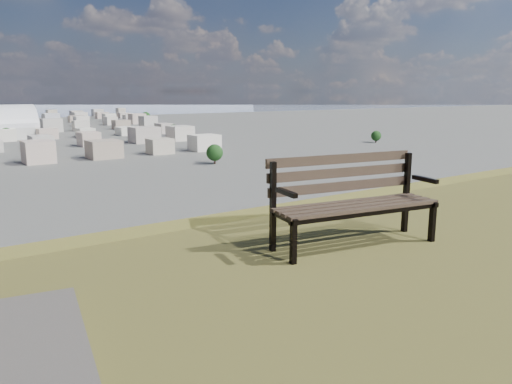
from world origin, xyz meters
TOP-DOWN VIEW (x-y plane):
  - park_bench at (1.35, 2.37)m, footprint 2.03×0.94m

SIDE VIEW (x-z plane):
  - park_bench at x=1.35m, z-range 25.07..26.09m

